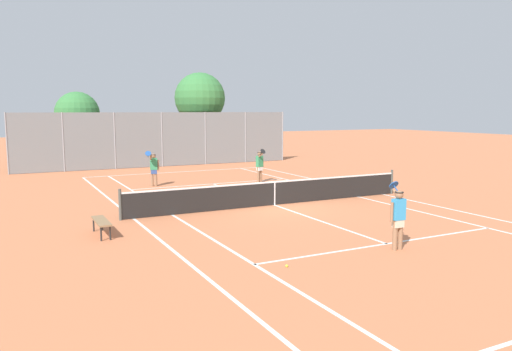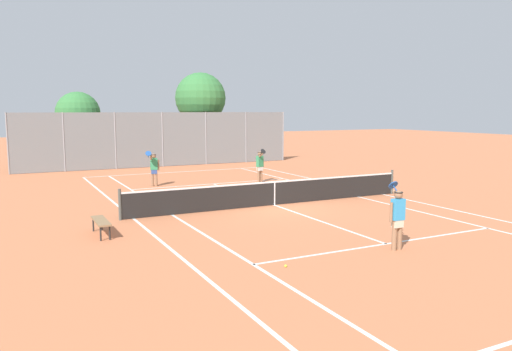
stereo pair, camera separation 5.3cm
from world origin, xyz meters
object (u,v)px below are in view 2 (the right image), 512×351
object	(u,v)px
player_far_left	(154,167)
tennis_net	(275,192)
loose_tennis_ball_0	(286,266)
player_far_right	(260,165)
tree_behind_right	(202,99)
courtside_bench	(101,222)
tree_behind_left	(78,115)
player_near_side	(397,216)

from	to	relation	value
player_far_left	tennis_net	bearing A→B (deg)	-67.49
loose_tennis_ball_0	player_far_right	bearing A→B (deg)	65.18
player_far_left	tree_behind_right	bearing A→B (deg)	58.43
player_far_right	loose_tennis_ball_0	size ratio (longest dim) A/B	26.88
tree_behind_right	loose_tennis_ball_0	bearing A→B (deg)	-106.38
loose_tennis_ball_0	tree_behind_right	size ratio (longest dim) A/B	0.01
player_far_right	tree_behind_right	bearing A→B (deg)	83.52
loose_tennis_ball_0	courtside_bench	bearing A→B (deg)	123.34
tree_behind_left	player_far_left	bearing A→B (deg)	-79.64
player_far_right	loose_tennis_ball_0	xyz separation A→B (m)	(-5.85, -12.65, -0.89)
loose_tennis_ball_0	tree_behind_right	bearing A→B (deg)	73.62
tennis_net	player_far_right	size ratio (longest dim) A/B	6.76
player_near_side	player_far_left	bearing A→B (deg)	101.00
tree_behind_left	tree_behind_right	distance (m)	8.62
loose_tennis_ball_0	tree_behind_left	distance (m)	25.11
tennis_net	tree_behind_right	bearing A→B (deg)	78.22
courtside_bench	tree_behind_left	size ratio (longest dim) A/B	0.31
tennis_net	tree_behind_left	size ratio (longest dim) A/B	2.45
tennis_net	tree_behind_left	xyz separation A→B (m)	(-4.88, 17.92, 2.85)
tennis_net	courtside_bench	xyz separation A→B (m)	(-6.89, -1.84, -0.10)
tennis_net	loose_tennis_ball_0	distance (m)	7.80
loose_tennis_ball_0	tennis_net	bearing A→B (deg)	62.98
tennis_net	tree_behind_right	xyz separation A→B (m)	(3.66, 17.55, 3.96)
tree_behind_right	player_far_left	bearing A→B (deg)	-121.57
tennis_net	courtside_bench	world-z (taller)	tennis_net
player_near_side	courtside_bench	xyz separation A→B (m)	(-6.72, 5.14, -0.52)
player_near_side	player_far_left	size ratio (longest dim) A/B	1.00
player_near_side	tree_behind_right	size ratio (longest dim) A/B	0.28
tree_behind_left	tree_behind_right	xyz separation A→B (m)	(8.54, -0.37, 1.11)
loose_tennis_ball_0	player_far_left	bearing A→B (deg)	87.25
player_near_side	tree_behind_left	size ratio (longest dim) A/B	0.36
player_near_side	loose_tennis_ball_0	world-z (taller)	player_near_side
loose_tennis_ball_0	courtside_bench	size ratio (longest dim) A/B	0.04
player_far_right	courtside_bench	bearing A→B (deg)	-140.62
tennis_net	tree_behind_left	distance (m)	18.78
player_near_side	player_far_right	xyz separation A→B (m)	(2.48, 12.70, 0.00)
player_far_left	loose_tennis_ball_0	size ratio (longest dim) A/B	26.88
courtside_bench	tree_behind_left	world-z (taller)	tree_behind_left
loose_tennis_ball_0	player_near_side	bearing A→B (deg)	-0.79
player_near_side	tree_behind_left	bearing A→B (deg)	100.72
player_far_left	tree_behind_right	size ratio (longest dim) A/B	0.28
player_far_right	tree_behind_left	world-z (taller)	tree_behind_left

